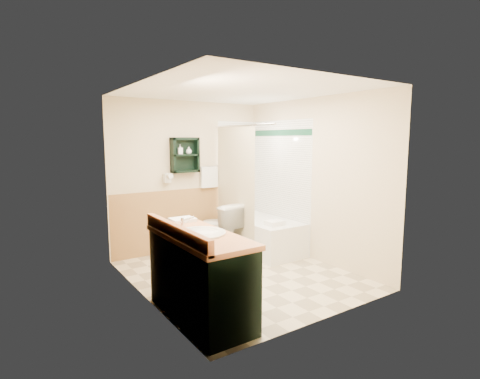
# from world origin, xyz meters

# --- Properties ---
(floor) EXTENTS (3.00, 3.00, 0.00)m
(floor) POSITION_xyz_m (0.00, 0.00, 0.00)
(floor) COLOR beige
(floor) RESTS_ON ground
(back_wall) EXTENTS (2.60, 0.04, 2.40)m
(back_wall) POSITION_xyz_m (0.00, 1.52, 1.20)
(back_wall) COLOR #FFF4C7
(back_wall) RESTS_ON ground
(left_wall) EXTENTS (0.04, 3.00, 2.40)m
(left_wall) POSITION_xyz_m (-1.32, 0.00, 1.20)
(left_wall) COLOR #FFF4C7
(left_wall) RESTS_ON ground
(right_wall) EXTENTS (0.04, 3.00, 2.40)m
(right_wall) POSITION_xyz_m (1.32, 0.00, 1.20)
(right_wall) COLOR #FFF4C7
(right_wall) RESTS_ON ground
(ceiling) EXTENTS (2.60, 3.00, 0.04)m
(ceiling) POSITION_xyz_m (0.00, 0.00, 2.42)
(ceiling) COLOR white
(ceiling) RESTS_ON back_wall
(wainscot_left) EXTENTS (2.98, 2.98, 1.00)m
(wainscot_left) POSITION_xyz_m (-1.29, 0.00, 0.50)
(wainscot_left) COLOR tan
(wainscot_left) RESTS_ON left_wall
(wainscot_back) EXTENTS (2.58, 2.58, 1.00)m
(wainscot_back) POSITION_xyz_m (0.00, 1.49, 0.50)
(wainscot_back) COLOR tan
(wainscot_back) RESTS_ON back_wall
(mirror_frame) EXTENTS (1.30, 1.30, 1.00)m
(mirror_frame) POSITION_xyz_m (-1.27, -0.55, 1.50)
(mirror_frame) COLOR brown
(mirror_frame) RESTS_ON left_wall
(mirror_glass) EXTENTS (1.20, 1.20, 0.90)m
(mirror_glass) POSITION_xyz_m (-1.27, -0.55, 1.50)
(mirror_glass) COLOR white
(mirror_glass) RESTS_ON left_wall
(tile_right) EXTENTS (1.50, 1.50, 2.10)m
(tile_right) POSITION_xyz_m (1.28, 0.75, 1.05)
(tile_right) COLOR white
(tile_right) RESTS_ON right_wall
(tile_back) EXTENTS (0.95, 0.95, 2.10)m
(tile_back) POSITION_xyz_m (1.03, 1.48, 1.05)
(tile_back) COLOR white
(tile_back) RESTS_ON back_wall
(tile_accent) EXTENTS (1.50, 1.50, 0.10)m
(tile_accent) POSITION_xyz_m (1.27, 0.75, 1.90)
(tile_accent) COLOR #13442D
(tile_accent) RESTS_ON right_wall
(wall_shelf) EXTENTS (0.45, 0.15, 0.55)m
(wall_shelf) POSITION_xyz_m (-0.10, 1.41, 1.55)
(wall_shelf) COLOR black
(wall_shelf) RESTS_ON back_wall
(hair_dryer) EXTENTS (0.10, 0.24, 0.18)m
(hair_dryer) POSITION_xyz_m (-0.40, 1.43, 1.20)
(hair_dryer) COLOR silver
(hair_dryer) RESTS_ON back_wall
(towel_bar) EXTENTS (0.40, 0.06, 0.40)m
(towel_bar) POSITION_xyz_m (0.35, 1.45, 1.35)
(towel_bar) COLOR white
(towel_bar) RESTS_ON back_wall
(curtain_rod) EXTENTS (0.03, 1.60, 0.03)m
(curtain_rod) POSITION_xyz_m (0.53, 0.75, 2.00)
(curtain_rod) COLOR silver
(curtain_rod) RESTS_ON back_wall
(shower_curtain) EXTENTS (1.05, 1.05, 1.70)m
(shower_curtain) POSITION_xyz_m (0.53, 0.92, 1.15)
(shower_curtain) COLOR beige
(shower_curtain) RESTS_ON curtain_rod
(vanity) EXTENTS (0.59, 1.37, 0.87)m
(vanity) POSITION_xyz_m (-0.99, -0.76, 0.43)
(vanity) COLOR black
(vanity) RESTS_ON ground
(bathtub) EXTENTS (0.78, 1.50, 0.52)m
(bathtub) POSITION_xyz_m (0.93, 0.76, 0.26)
(bathtub) COLOR white
(bathtub) RESTS_ON ground
(toilet) EXTENTS (0.55, 0.85, 0.79)m
(toilet) POSITION_xyz_m (0.30, 1.03, 0.39)
(toilet) COLOR white
(toilet) RESTS_ON ground
(counter_towel) EXTENTS (0.27, 0.21, 0.04)m
(counter_towel) POSITION_xyz_m (-0.89, -0.16, 0.89)
(counter_towel) COLOR white
(counter_towel) RESTS_ON vanity
(vanity_book) EXTENTS (0.16, 0.09, 0.23)m
(vanity_book) POSITION_xyz_m (-1.16, -0.08, 0.98)
(vanity_book) COLOR black
(vanity_book) RESTS_ON vanity
(tub_towel) EXTENTS (0.25, 0.21, 0.07)m
(tub_towel) POSITION_xyz_m (0.81, 0.27, 0.56)
(tub_towel) COLOR white
(tub_towel) RESTS_ON bathtub
(soap_bottle_a) EXTENTS (0.09, 0.16, 0.07)m
(soap_bottle_a) POSITION_xyz_m (-0.18, 1.40, 1.60)
(soap_bottle_a) COLOR white
(soap_bottle_a) RESTS_ON wall_shelf
(soap_bottle_b) EXTENTS (0.09, 0.11, 0.09)m
(soap_bottle_b) POSITION_xyz_m (-0.04, 1.40, 1.61)
(soap_bottle_b) COLOR white
(soap_bottle_b) RESTS_ON wall_shelf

